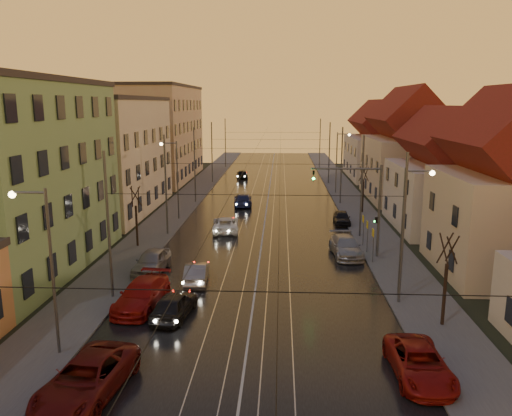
% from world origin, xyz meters
% --- Properties ---
extents(ground, '(160.00, 160.00, 0.00)m').
position_xyz_m(ground, '(0.00, 0.00, 0.00)').
color(ground, black).
rests_on(ground, ground).
extents(road, '(16.00, 120.00, 0.04)m').
position_xyz_m(road, '(0.00, 40.00, 0.02)').
color(road, black).
rests_on(road, ground).
extents(sidewalk_left, '(4.00, 120.00, 0.15)m').
position_xyz_m(sidewalk_left, '(-10.00, 40.00, 0.07)').
color(sidewalk_left, '#4C4C4C').
rests_on(sidewalk_left, ground).
extents(sidewalk_right, '(4.00, 120.00, 0.15)m').
position_xyz_m(sidewalk_right, '(10.00, 40.00, 0.07)').
color(sidewalk_right, '#4C4C4C').
rests_on(sidewalk_right, ground).
extents(tram_rail_0, '(0.06, 120.00, 0.03)m').
position_xyz_m(tram_rail_0, '(-2.20, 40.00, 0.06)').
color(tram_rail_0, gray).
rests_on(tram_rail_0, road).
extents(tram_rail_1, '(0.06, 120.00, 0.03)m').
position_xyz_m(tram_rail_1, '(-0.77, 40.00, 0.06)').
color(tram_rail_1, gray).
rests_on(tram_rail_1, road).
extents(tram_rail_2, '(0.06, 120.00, 0.03)m').
position_xyz_m(tram_rail_2, '(0.77, 40.00, 0.06)').
color(tram_rail_2, gray).
rests_on(tram_rail_2, road).
extents(tram_rail_3, '(0.06, 120.00, 0.03)m').
position_xyz_m(tram_rail_3, '(2.20, 40.00, 0.06)').
color(tram_rail_3, gray).
rests_on(tram_rail_3, road).
extents(apartment_left_1, '(10.00, 18.00, 13.00)m').
position_xyz_m(apartment_left_1, '(-17.50, 14.00, 6.50)').
color(apartment_left_1, '#69925D').
rests_on(apartment_left_1, ground).
extents(apartment_left_2, '(10.00, 20.00, 12.00)m').
position_xyz_m(apartment_left_2, '(-17.50, 34.00, 6.00)').
color(apartment_left_2, '#C1B195').
rests_on(apartment_left_2, ground).
extents(apartment_left_3, '(10.00, 24.00, 14.00)m').
position_xyz_m(apartment_left_3, '(-17.50, 58.00, 7.00)').
color(apartment_left_3, tan).
rests_on(apartment_left_3, ground).
extents(house_right_1, '(8.67, 10.20, 10.80)m').
position_xyz_m(house_right_1, '(17.00, 15.00, 5.45)').
color(house_right_1, beige).
rests_on(house_right_1, ground).
extents(house_right_2, '(9.18, 12.24, 9.20)m').
position_xyz_m(house_right_2, '(17.00, 28.00, 4.64)').
color(house_right_2, silver).
rests_on(house_right_2, ground).
extents(house_right_3, '(9.18, 14.28, 11.50)m').
position_xyz_m(house_right_3, '(17.00, 43.00, 5.80)').
color(house_right_3, beige).
rests_on(house_right_3, ground).
extents(house_right_4, '(9.18, 16.32, 10.00)m').
position_xyz_m(house_right_4, '(17.00, 61.00, 5.05)').
color(house_right_4, silver).
rests_on(house_right_4, ground).
extents(catenary_pole_l_1, '(0.16, 0.16, 9.00)m').
position_xyz_m(catenary_pole_l_1, '(-8.60, 9.00, 4.50)').
color(catenary_pole_l_1, '#595B60').
rests_on(catenary_pole_l_1, ground).
extents(catenary_pole_r_1, '(0.16, 0.16, 9.00)m').
position_xyz_m(catenary_pole_r_1, '(8.60, 9.00, 4.50)').
color(catenary_pole_r_1, '#595B60').
rests_on(catenary_pole_r_1, ground).
extents(catenary_pole_l_2, '(0.16, 0.16, 9.00)m').
position_xyz_m(catenary_pole_l_2, '(-8.60, 24.00, 4.50)').
color(catenary_pole_l_2, '#595B60').
rests_on(catenary_pole_l_2, ground).
extents(catenary_pole_r_2, '(0.16, 0.16, 9.00)m').
position_xyz_m(catenary_pole_r_2, '(8.60, 24.00, 4.50)').
color(catenary_pole_r_2, '#595B60').
rests_on(catenary_pole_r_2, ground).
extents(catenary_pole_l_3, '(0.16, 0.16, 9.00)m').
position_xyz_m(catenary_pole_l_3, '(-8.60, 39.00, 4.50)').
color(catenary_pole_l_3, '#595B60').
rests_on(catenary_pole_l_3, ground).
extents(catenary_pole_r_3, '(0.16, 0.16, 9.00)m').
position_xyz_m(catenary_pole_r_3, '(8.60, 39.00, 4.50)').
color(catenary_pole_r_3, '#595B60').
rests_on(catenary_pole_r_3, ground).
extents(catenary_pole_l_4, '(0.16, 0.16, 9.00)m').
position_xyz_m(catenary_pole_l_4, '(-8.60, 54.00, 4.50)').
color(catenary_pole_l_4, '#595B60').
rests_on(catenary_pole_l_4, ground).
extents(catenary_pole_r_4, '(0.16, 0.16, 9.00)m').
position_xyz_m(catenary_pole_r_4, '(8.60, 54.00, 4.50)').
color(catenary_pole_r_4, '#595B60').
rests_on(catenary_pole_r_4, ground).
extents(catenary_pole_l_5, '(0.16, 0.16, 9.00)m').
position_xyz_m(catenary_pole_l_5, '(-8.60, 72.00, 4.50)').
color(catenary_pole_l_5, '#595B60').
rests_on(catenary_pole_l_5, ground).
extents(catenary_pole_r_5, '(0.16, 0.16, 9.00)m').
position_xyz_m(catenary_pole_r_5, '(8.60, 72.00, 4.50)').
color(catenary_pole_r_5, '#595B60').
rests_on(catenary_pole_r_5, ground).
extents(street_lamp_0, '(1.75, 0.32, 8.00)m').
position_xyz_m(street_lamp_0, '(-9.10, 2.00, 4.89)').
color(street_lamp_0, '#595B60').
rests_on(street_lamp_0, ground).
extents(street_lamp_1, '(1.75, 0.32, 8.00)m').
position_xyz_m(street_lamp_1, '(9.10, 10.00, 4.89)').
color(street_lamp_1, '#595B60').
rests_on(street_lamp_1, ground).
extents(street_lamp_2, '(1.75, 0.32, 8.00)m').
position_xyz_m(street_lamp_2, '(-9.10, 30.00, 4.89)').
color(street_lamp_2, '#595B60').
rests_on(street_lamp_2, ground).
extents(street_lamp_3, '(1.75, 0.32, 8.00)m').
position_xyz_m(street_lamp_3, '(9.10, 46.00, 4.89)').
color(street_lamp_3, '#595B60').
rests_on(street_lamp_3, ground).
extents(traffic_light_mast, '(5.30, 0.32, 7.20)m').
position_xyz_m(traffic_light_mast, '(7.99, 18.00, 4.60)').
color(traffic_light_mast, '#595B60').
rests_on(traffic_light_mast, ground).
extents(bare_tree_0, '(1.09, 1.09, 5.11)m').
position_xyz_m(bare_tree_0, '(-10.20, 20.00, 2.49)').
color(bare_tree_0, black).
rests_on(bare_tree_0, ground).
extents(bare_tree_1, '(1.09, 1.09, 5.11)m').
position_xyz_m(bare_tree_1, '(10.20, 6.00, 2.49)').
color(bare_tree_1, black).
rests_on(bare_tree_1, ground).
extents(bare_tree_2, '(1.09, 1.09, 5.11)m').
position_xyz_m(bare_tree_2, '(10.40, 34.00, 2.49)').
color(bare_tree_2, black).
rests_on(bare_tree_2, ground).
extents(driving_car_0, '(2.26, 4.43, 1.44)m').
position_xyz_m(driving_car_0, '(-4.29, 6.53, 0.72)').
color(driving_car_0, black).
rests_on(driving_car_0, ground).
extents(driving_car_1, '(1.74, 4.14, 1.33)m').
position_xyz_m(driving_car_1, '(-3.96, 12.08, 0.67)').
color(driving_car_1, gray).
rests_on(driving_car_1, ground).
extents(driving_car_2, '(2.77, 5.15, 1.38)m').
position_xyz_m(driving_car_2, '(-3.51, 25.47, 0.69)').
color(driving_car_2, white).
rests_on(driving_car_2, ground).
extents(driving_car_3, '(2.40, 5.10, 1.44)m').
position_xyz_m(driving_car_3, '(-2.78, 37.32, 0.72)').
color(driving_car_3, navy).
rests_on(driving_car_3, ground).
extents(driving_car_4, '(2.16, 4.34, 1.42)m').
position_xyz_m(driving_car_4, '(-4.50, 58.55, 0.71)').
color(driving_car_4, black).
rests_on(driving_car_4, ground).
extents(parked_left_1, '(3.30, 5.86, 1.55)m').
position_xyz_m(parked_left_1, '(-6.20, -1.20, 0.77)').
color(parked_left_1, '#5B110F').
rests_on(parked_left_1, ground).
extents(parked_left_2, '(2.69, 5.56, 1.56)m').
position_xyz_m(parked_left_2, '(-6.44, 7.79, 0.78)').
color(parked_left_2, maroon).
rests_on(parked_left_2, ground).
extents(parked_left_3, '(2.18, 4.74, 1.58)m').
position_xyz_m(parked_left_3, '(-7.44, 13.95, 0.79)').
color(parked_left_3, '#96969B').
rests_on(parked_left_3, ground).
extents(parked_right_0, '(2.36, 4.93, 1.36)m').
position_xyz_m(parked_right_0, '(7.60, 0.86, 0.68)').
color(parked_right_0, maroon).
rests_on(parked_right_0, ground).
extents(parked_right_1, '(2.44, 5.28, 1.49)m').
position_xyz_m(parked_right_1, '(6.67, 18.51, 0.75)').
color(parked_right_1, '#A1A2A6').
rests_on(parked_right_1, ground).
extents(parked_right_2, '(1.61, 3.83, 1.29)m').
position_xyz_m(parked_right_2, '(7.60, 28.99, 0.65)').
color(parked_right_2, black).
rests_on(parked_right_2, ground).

